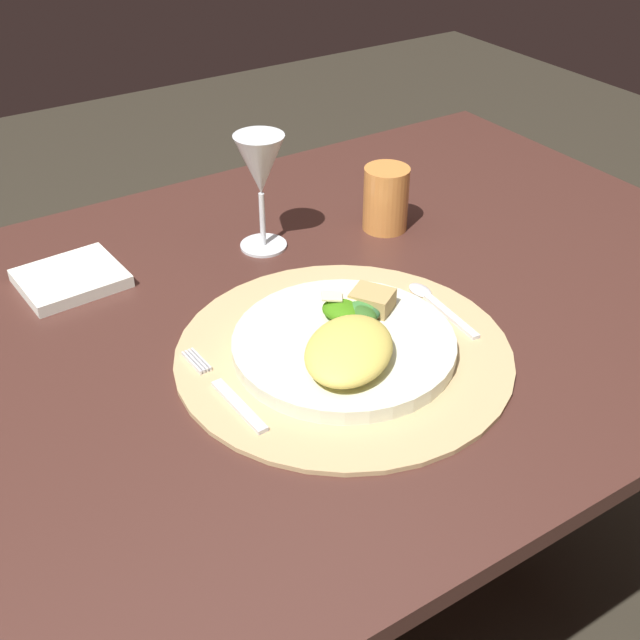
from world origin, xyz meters
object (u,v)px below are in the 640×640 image
(dining_table, at_px, (249,439))
(amber_tumbler, at_px, (386,199))
(spoon, at_px, (433,301))
(napkin, at_px, (71,278))
(dinner_plate, at_px, (344,345))
(wine_glass, at_px, (260,169))
(fork, at_px, (227,393))

(dining_table, relative_size, amber_tumbler, 15.52)
(spoon, xyz_separation_m, napkin, (-0.36, 0.30, -0.00))
(dinner_plate, xyz_separation_m, amber_tumbler, (0.22, 0.22, 0.03))
(spoon, bearing_deg, wine_glass, 112.30)
(dining_table, height_order, amber_tumbler, amber_tumbler)
(dinner_plate, bearing_deg, spoon, 8.57)
(dining_table, distance_m, amber_tumbler, 0.39)
(spoon, bearing_deg, fork, -176.21)
(wine_glass, bearing_deg, napkin, 169.09)
(wine_glass, bearing_deg, dinner_plate, -100.06)
(dinner_plate, bearing_deg, napkin, 123.34)
(dinner_plate, height_order, napkin, dinner_plate)
(spoon, xyz_separation_m, amber_tumbler, (0.07, 0.20, 0.04))
(fork, height_order, napkin, napkin)
(dining_table, relative_size, dinner_plate, 5.68)
(fork, bearing_deg, wine_glass, 53.80)
(fork, distance_m, wine_glass, 0.35)
(napkin, bearing_deg, amber_tumbler, -12.45)
(napkin, bearing_deg, spoon, -39.57)
(napkin, height_order, wine_glass, wine_glass)
(amber_tumbler, bearing_deg, wine_glass, 165.32)
(fork, relative_size, wine_glass, 1.00)
(spoon, relative_size, napkin, 1.07)
(spoon, bearing_deg, napkin, 140.43)
(dinner_plate, xyz_separation_m, wine_glass, (0.05, 0.27, 0.10))
(dining_table, height_order, wine_glass, wine_glass)
(napkin, distance_m, amber_tumbler, 0.45)
(napkin, relative_size, amber_tumbler, 1.36)
(spoon, bearing_deg, amber_tumbler, 69.64)
(dining_table, bearing_deg, fork, -124.95)
(wine_glass, relative_size, amber_tumbler, 1.76)
(fork, xyz_separation_m, napkin, (-0.06, 0.32, -0.00))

